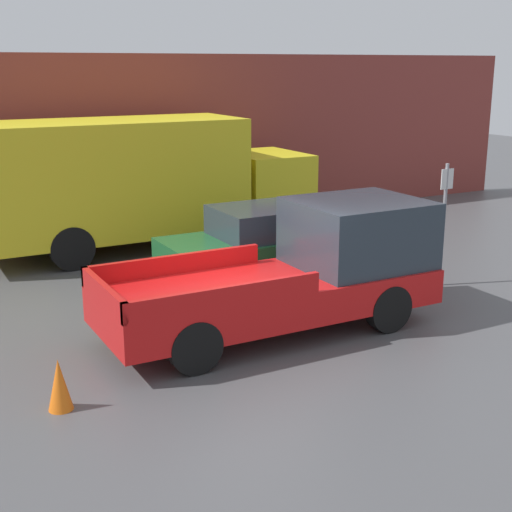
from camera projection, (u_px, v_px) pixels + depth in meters
The scene contains 7 objects.
ground_plane at pixel (249, 338), 11.71m from camera, with size 60.00×60.00×0.00m, color #4C4C4F.
building_wall at pixel (94, 146), 18.42m from camera, with size 28.00×0.15×4.62m.
pickup_truck at pixel (303, 271), 12.03m from camera, with size 5.69×2.10×2.09m.
car at pixel (270, 243), 14.70m from camera, with size 4.39×1.87×1.56m.
delivery_truck at pixel (136, 180), 16.95m from camera, with size 8.14×2.46×3.11m.
parking_sign at pixel (444, 218), 14.15m from camera, with size 0.30×0.07×2.48m.
traffic_cone at pixel (59, 385), 9.21m from camera, with size 0.33×0.33×0.70m.
Camera 1 is at (-5.12, -9.68, 4.36)m, focal length 50.00 mm.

